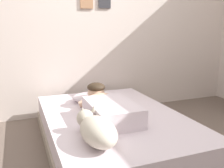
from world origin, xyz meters
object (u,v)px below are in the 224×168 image
(person_lying, at_px, (107,106))
(dog, at_px, (96,129))
(pillow, at_px, (93,97))
(coffee_cup, at_px, (107,98))
(bed, at_px, (113,130))
(cell_phone, at_px, (102,118))

(person_lying, relative_size, dog, 1.60)
(pillow, xyz_separation_m, coffee_cup, (0.15, -0.06, -0.02))
(bed, relative_size, coffee_cup, 16.04)
(cell_phone, bearing_deg, coffee_cup, 65.06)
(cell_phone, bearing_deg, pillow, 80.78)
(person_lying, distance_m, cell_phone, 0.13)
(person_lying, bearing_deg, dog, -118.00)
(pillow, height_order, coffee_cup, pillow)
(pillow, distance_m, coffee_cup, 0.17)
(person_lying, height_order, coffee_cup, person_lying)
(dog, bearing_deg, coffee_cup, 65.95)
(pillow, xyz_separation_m, dog, (-0.30, -1.08, 0.05))
(bed, height_order, coffee_cup, coffee_cup)
(bed, xyz_separation_m, coffee_cup, (0.10, 0.48, 0.21))
(bed, distance_m, dog, 0.70)
(person_lying, relative_size, coffee_cup, 7.36)
(pillow, bearing_deg, coffee_cup, -22.22)
(dog, bearing_deg, person_lying, 62.00)
(pillow, relative_size, person_lying, 0.57)
(person_lying, bearing_deg, coffee_cup, 70.30)
(pillow, bearing_deg, dog, -105.54)
(person_lying, bearing_deg, bed, 15.69)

